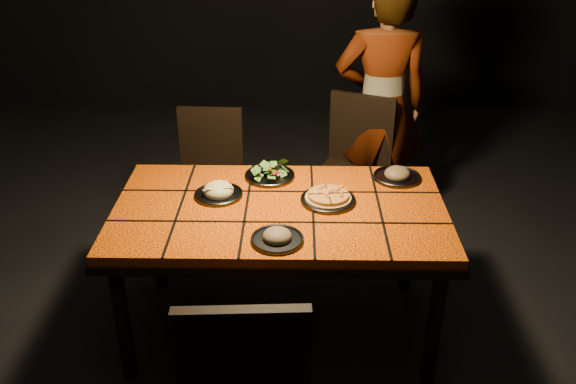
{
  "coord_description": "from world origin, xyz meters",
  "views": [
    {
      "loc": [
        0.08,
        -2.56,
        2.2
      ],
      "look_at": [
        0.04,
        0.02,
        0.82
      ],
      "focal_mm": 38.0,
      "sensor_mm": 36.0,
      "label": 1
    }
  ],
  "objects_px": {
    "diner": "(381,106)",
    "chair_far_left": "(210,170)",
    "chair_near": "(246,382)",
    "chair_far_right": "(355,160)",
    "dining_table": "(280,220)",
    "plate_pasta": "(219,192)",
    "plate_pizza": "(328,198)"
  },
  "relations": [
    {
      "from": "diner",
      "to": "plate_pasta",
      "type": "xyz_separation_m",
      "value": [
        -0.93,
        -1.07,
        -0.06
      ]
    },
    {
      "from": "diner",
      "to": "chair_near",
      "type": "bearing_deg",
      "value": 69.65
    },
    {
      "from": "chair_far_left",
      "to": "chair_far_right",
      "type": "xyz_separation_m",
      "value": [
        0.92,
        0.12,
        0.03
      ]
    },
    {
      "from": "dining_table",
      "to": "plate_pizza",
      "type": "relative_size",
      "value": 5.97
    },
    {
      "from": "chair_near",
      "to": "plate_pasta",
      "type": "relative_size",
      "value": 4.07
    },
    {
      "from": "chair_far_right",
      "to": "diner",
      "type": "relative_size",
      "value": 0.56
    },
    {
      "from": "diner",
      "to": "dining_table",
      "type": "bearing_deg",
      "value": 60.3
    },
    {
      "from": "chair_near",
      "to": "diner",
      "type": "distance_m",
      "value": 2.25
    },
    {
      "from": "diner",
      "to": "plate_pizza",
      "type": "distance_m",
      "value": 1.18
    },
    {
      "from": "chair_far_right",
      "to": "chair_near",
      "type": "bearing_deg",
      "value": -83.06
    },
    {
      "from": "chair_near",
      "to": "chair_far_right",
      "type": "height_order",
      "value": "chair_near"
    },
    {
      "from": "dining_table",
      "to": "chair_near",
      "type": "xyz_separation_m",
      "value": [
        -0.09,
        -0.95,
        -0.11
      ]
    },
    {
      "from": "chair_far_left",
      "to": "diner",
      "type": "bearing_deg",
      "value": 17.68
    },
    {
      "from": "dining_table",
      "to": "chair_far_left",
      "type": "height_order",
      "value": "chair_far_left"
    },
    {
      "from": "chair_far_right",
      "to": "diner",
      "type": "bearing_deg",
      "value": 70.28
    },
    {
      "from": "chair_far_left",
      "to": "dining_table",
      "type": "bearing_deg",
      "value": -59.46
    },
    {
      "from": "chair_far_right",
      "to": "plate_pasta",
      "type": "bearing_deg",
      "value": -107.87
    },
    {
      "from": "chair_far_right",
      "to": "diner",
      "type": "xyz_separation_m",
      "value": [
        0.17,
        0.18,
        0.3
      ]
    },
    {
      "from": "plate_pizza",
      "to": "chair_far_right",
      "type": "bearing_deg",
      "value": 76.78
    },
    {
      "from": "diner",
      "to": "chair_far_left",
      "type": "bearing_deg",
      "value": 13.55
    },
    {
      "from": "chair_near",
      "to": "plate_pizza",
      "type": "distance_m",
      "value": 1.08
    },
    {
      "from": "chair_far_right",
      "to": "plate_pizza",
      "type": "relative_size",
      "value": 3.46
    },
    {
      "from": "chair_far_left",
      "to": "diner",
      "type": "relative_size",
      "value": 0.53
    },
    {
      "from": "dining_table",
      "to": "chair_far_right",
      "type": "xyz_separation_m",
      "value": [
        0.45,
        0.99,
        -0.13
      ]
    },
    {
      "from": "dining_table",
      "to": "chair_near",
      "type": "relative_size",
      "value": 1.65
    },
    {
      "from": "chair_far_left",
      "to": "plate_pasta",
      "type": "height_order",
      "value": "chair_far_left"
    },
    {
      "from": "chair_near",
      "to": "plate_pasta",
      "type": "bearing_deg",
      "value": -81.48
    },
    {
      "from": "chair_near",
      "to": "diner",
      "type": "bearing_deg",
      "value": -111.55
    },
    {
      "from": "plate_pasta",
      "to": "chair_far_right",
      "type": "bearing_deg",
      "value": 49.38
    },
    {
      "from": "chair_near",
      "to": "diner",
      "type": "height_order",
      "value": "diner"
    },
    {
      "from": "chair_far_left",
      "to": "plate_pizza",
      "type": "xyz_separation_m",
      "value": [
        0.7,
        -0.82,
        0.26
      ]
    },
    {
      "from": "dining_table",
      "to": "plate_pizza",
      "type": "xyz_separation_m",
      "value": [
        0.23,
        0.05,
        0.1
      ]
    }
  ]
}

